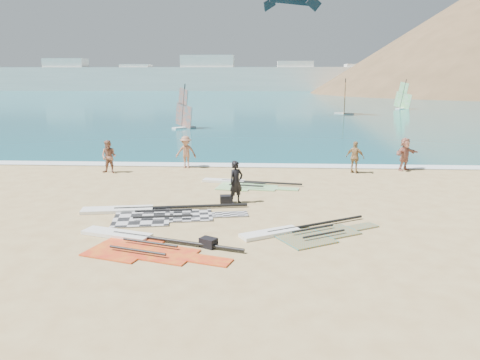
# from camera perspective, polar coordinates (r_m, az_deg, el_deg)

# --- Properties ---
(ground) EXTENTS (300.00, 300.00, 0.00)m
(ground) POSITION_cam_1_polar(r_m,az_deg,el_deg) (15.66, 1.75, -6.81)
(ground) COLOR tan
(ground) RESTS_ON ground
(sea) EXTENTS (300.00, 240.00, 0.06)m
(sea) POSITION_cam_1_polar(r_m,az_deg,el_deg) (146.86, 3.11, 10.56)
(sea) COLOR #0E5B62
(sea) RESTS_ON ground
(surf_line) EXTENTS (300.00, 1.20, 0.04)m
(surf_line) POSITION_cam_1_polar(r_m,az_deg,el_deg) (27.56, 2.41, 1.71)
(surf_line) COLOR white
(surf_line) RESTS_ON ground
(far_town) EXTENTS (160.00, 8.00, 12.00)m
(far_town) POSITION_cam_1_polar(r_m,az_deg,el_deg) (165.55, -2.43, 12.35)
(far_town) COLOR white
(far_town) RESTS_ON ground
(rig_grey) EXTENTS (6.60, 3.09, 0.21)m
(rig_grey) POSITION_cam_1_polar(r_m,az_deg,el_deg) (18.33, -10.85, -3.95)
(rig_grey) COLOR black
(rig_grey) RESTS_ON ground
(rig_green) EXTENTS (4.93, 2.36, 0.19)m
(rig_green) POSITION_cam_1_polar(r_m,az_deg,el_deg) (22.72, 0.09, -0.51)
(rig_green) COLOR green
(rig_green) RESTS_ON ground
(rig_orange) EXTENTS (4.89, 3.46, 0.19)m
(rig_orange) POSITION_cam_1_polar(r_m,az_deg,el_deg) (15.91, 7.51, -6.42)
(rig_orange) COLOR #DB6305
(rig_orange) RESTS_ON ground
(rig_red) EXTENTS (5.57, 3.14, 0.20)m
(rig_red) POSITION_cam_1_polar(r_m,az_deg,el_deg) (15.17, -12.27, -7.55)
(rig_red) COLOR red
(rig_red) RESTS_ON ground
(gear_bag_near) EXTENTS (0.55, 0.43, 0.32)m
(gear_bag_near) POSITION_cam_1_polar(r_m,az_deg,el_deg) (19.55, -1.70, -2.34)
(gear_bag_near) COLOR black
(gear_bag_near) RESTS_ON ground
(gear_bag_far) EXTENTS (0.61, 0.55, 0.30)m
(gear_bag_far) POSITION_cam_1_polar(r_m,az_deg,el_deg) (14.63, -3.87, -7.63)
(gear_bag_far) COLOR black
(gear_bag_far) RESTS_ON ground
(person_wetsuit) EXTENTS (0.77, 0.75, 1.79)m
(person_wetsuit) POSITION_cam_1_polar(r_m,az_deg,el_deg) (19.35, -0.48, -0.26)
(person_wetsuit) COLOR black
(person_wetsuit) RESTS_ON ground
(beachgoer_left) EXTENTS (0.97, 0.81, 1.80)m
(beachgoer_left) POSITION_cam_1_polar(r_m,az_deg,el_deg) (26.41, -15.69, 2.75)
(beachgoer_left) COLOR #9C6753
(beachgoer_left) RESTS_ON ground
(beachgoer_mid) EXTENTS (1.25, 0.79, 1.85)m
(beachgoer_mid) POSITION_cam_1_polar(r_m,az_deg,el_deg) (27.00, -6.61, 3.41)
(beachgoer_mid) COLOR #9B6950
(beachgoer_mid) RESTS_ON ground
(beachgoer_back) EXTENTS (1.10, 0.87, 1.74)m
(beachgoer_back) POSITION_cam_1_polar(r_m,az_deg,el_deg) (26.15, 13.86, 2.70)
(beachgoer_back) COLOR #A07B4E
(beachgoer_back) RESTS_ON ground
(beachgoer_right) EXTENTS (1.71, 1.44, 1.85)m
(beachgoer_right) POSITION_cam_1_polar(r_m,az_deg,el_deg) (27.72, 19.45, 3.00)
(beachgoer_right) COLOR #B26F5C
(beachgoer_right) RESTS_ON ground
(windsurfer_left) EXTENTS (2.26, 2.22, 4.48)m
(windsurfer_left) POSITION_cam_1_polar(r_m,az_deg,el_deg) (47.51, -6.88, 7.80)
(windsurfer_left) COLOR white
(windsurfer_left) RESTS_ON ground
(windsurfer_centre) EXTENTS (2.78, 3.24, 4.90)m
(windsurfer_centre) POSITION_cam_1_polar(r_m,az_deg,el_deg) (66.56, 12.62, 9.02)
(windsurfer_centre) COLOR white
(windsurfer_centre) RESTS_ON ground
(windsurfer_right) EXTENTS (2.44, 2.43, 4.71)m
(windsurfer_right) POSITION_cam_1_polar(r_m,az_deg,el_deg) (79.31, 19.22, 9.13)
(windsurfer_right) COLOR white
(windsurfer_right) RESTS_ON ground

